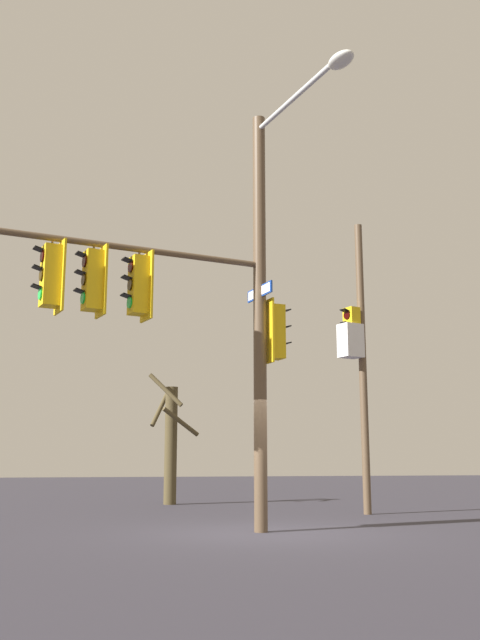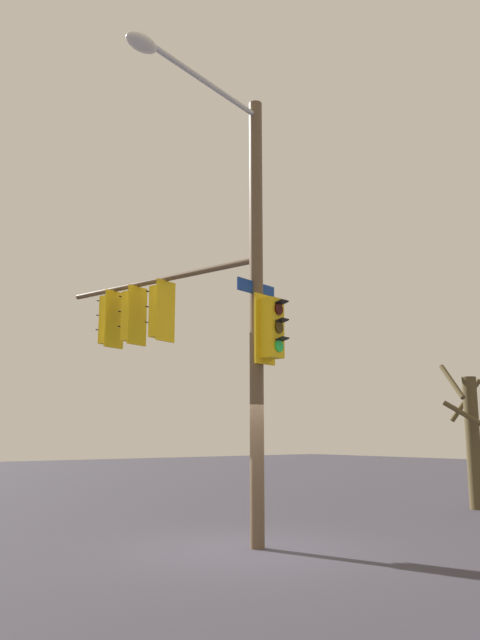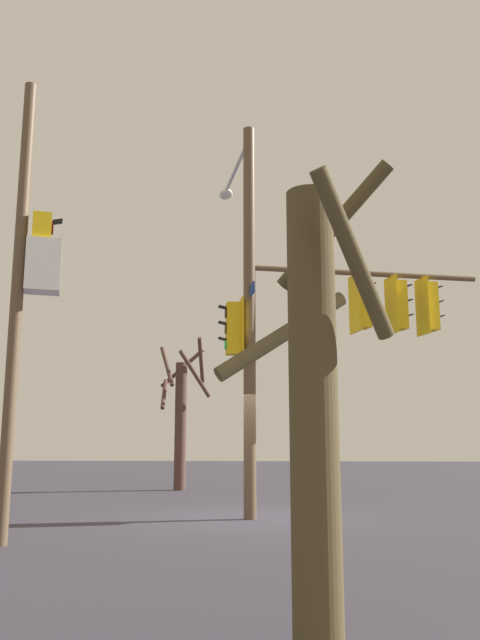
% 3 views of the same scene
% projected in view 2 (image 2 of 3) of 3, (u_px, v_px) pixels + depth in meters
% --- Properties ---
extents(ground_plane, '(80.00, 80.00, 0.00)m').
position_uv_depth(ground_plane, '(250.00, 550.00, 10.75)').
color(ground_plane, '#34313A').
extents(main_signal_pole_assembly, '(3.86, 6.21, 8.47)m').
position_uv_depth(main_signal_pole_assembly, '(201.00, 301.00, 12.40)').
color(main_signal_pole_assembly, brown).
rests_on(main_signal_pole_assembly, ground).
extents(bare_tree_behind_pole, '(1.52, 1.60, 3.93)m').
position_uv_depth(bare_tree_behind_pole, '(472.00, 436.00, 17.00)').
color(bare_tree_behind_pole, '#4E4228').
rests_on(bare_tree_behind_pole, ground).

